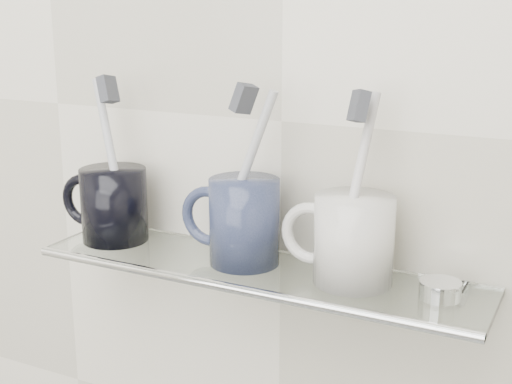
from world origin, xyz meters
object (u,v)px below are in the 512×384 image
Objects in this scene: shelf_glass at (256,270)px; mug_left at (114,205)px; mug_center at (244,222)px; mug_right at (354,240)px.

shelf_glass is 0.20m from mug_left.
shelf_glass is at bearing -36.35° from mug_center.
mug_left is (-0.19, 0.00, 0.05)m from shelf_glass.
mug_center reaches higher than mug_left.
mug_left is at bearing 179.81° from mug_right.
mug_center is (0.18, 0.00, 0.00)m from mug_left.
mug_right is (0.11, 0.00, 0.05)m from shelf_glass.
shelf_glass is 5.70× the size of mug_left.
mug_left is 0.93× the size of mug_center.
mug_center reaches higher than shelf_glass.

